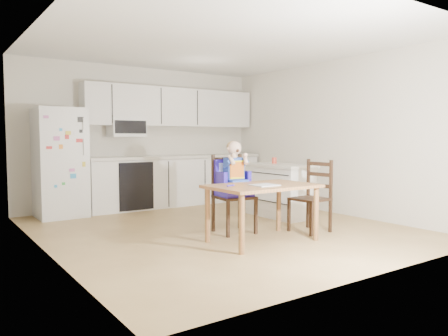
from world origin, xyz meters
name	(u,v)px	position (x,y,z in m)	size (l,w,h in m)	color
room	(201,137)	(0.00, 0.48, 1.25)	(4.52, 5.01, 2.51)	olive
refrigerator	(60,163)	(-1.55, 2.15, 0.85)	(0.72, 0.70, 1.70)	silver
kitchen_run	(174,157)	(0.50, 2.24, 0.88)	(3.37, 0.62, 2.15)	silver
kitchen_island	(280,190)	(1.29, 0.22, 0.42)	(0.59, 1.12, 0.83)	silver
red_cup	(274,160)	(1.33, 0.40, 0.87)	(0.08, 0.08, 0.10)	#C43C29
dining_table	(262,192)	(0.01, -0.90, 0.59)	(1.27, 0.82, 0.68)	brown
napkin	(264,185)	(-0.04, -0.99, 0.69)	(0.29, 0.25, 0.01)	#A6A6AB
toddler_spoon	(230,185)	(-0.40, -0.81, 0.69)	(0.02, 0.02, 0.12)	#2B1BAE
chair_booster	(232,177)	(0.01, -0.28, 0.72)	(0.50, 0.50, 1.20)	black
chair_side	(315,191)	(0.95, -0.84, 0.54)	(0.45, 0.45, 0.95)	black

